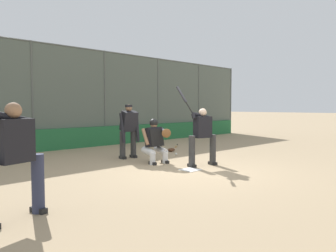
{
  "coord_description": "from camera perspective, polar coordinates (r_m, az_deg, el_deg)",
  "views": [
    {
      "loc": [
        6.05,
        5.39,
        1.58
      ],
      "look_at": [
        -0.19,
        -1.0,
        1.05
      ],
      "focal_mm": 35.0,
      "sensor_mm": 36.0,
      "label": 1
    }
  ],
  "objects": [
    {
      "name": "ground_plane",
      "position": [
        8.25,
        3.93,
        -7.65
      ],
      "size": [
        160.0,
        160.0,
        0.0
      ],
      "primitive_type": "plane",
      "color": "tan"
    },
    {
      "name": "home_plate_marker",
      "position": [
        8.25,
        3.93,
        -7.61
      ],
      "size": [
        0.43,
        0.43,
        0.01
      ],
      "primitive_type": "cube",
      "color": "white",
      "rests_on": "ground_plane"
    },
    {
      "name": "backstop_fence",
      "position": [
        12.91,
        -16.46,
        5.18
      ],
      "size": [
        20.75,
        0.08,
        3.85
      ],
      "color": "#515651",
      "rests_on": "ground_plane"
    },
    {
      "name": "padding_wall",
      "position": [
        12.87,
        -16.13,
        -2.05
      ],
      "size": [
        20.26,
        0.18,
        0.78
      ],
      "primitive_type": "cube",
      "color": "#236638",
      "rests_on": "ground_plane"
    },
    {
      "name": "bleachers_beyond",
      "position": [
        15.16,
        -17.95,
        -1.29
      ],
      "size": [
        14.47,
        1.95,
        1.16
      ],
      "color": "slate",
      "rests_on": "ground_plane"
    },
    {
      "name": "batter_at_plate",
      "position": [
        8.72,
        5.97,
        -1.52
      ],
      "size": [
        0.88,
        0.81,
        2.12
      ],
      "rotation": [
        0.0,
        0.0,
        -0.24
      ],
      "color": "#333333",
      "rests_on": "ground_plane"
    },
    {
      "name": "catcher_behind_plate",
      "position": [
        9.14,
        -2.22,
        -2.49
      ],
      "size": [
        0.67,
        0.81,
        1.24
      ],
      "rotation": [
        0.0,
        0.0,
        -0.13
      ],
      "color": "silver",
      "rests_on": "ground_plane"
    },
    {
      "name": "umpire_home",
      "position": [
        10.01,
        -6.86,
        -0.62
      ],
      "size": [
        0.67,
        0.44,
        1.65
      ],
      "rotation": [
        0.0,
        0.0,
        -0.09
      ],
      "color": "#333333",
      "rests_on": "ground_plane"
    },
    {
      "name": "batter_on_deck",
      "position": [
        5.0,
        -25.27,
        -4.82
      ],
      "size": [
        1.13,
        0.56,
        2.22
      ],
      "rotation": [
        0.0,
        0.0,
        0.27
      ],
      "color": "#2D334C",
      "rests_on": "ground_plane"
    },
    {
      "name": "spare_bat_near_backstop",
      "position": [
        12.84,
        1.45,
        -3.52
      ],
      "size": [
        0.68,
        0.57,
        0.07
      ],
      "rotation": [
        0.0,
        0.0,
        0.69
      ],
      "color": "black",
      "rests_on": "ground_plane"
    },
    {
      "name": "fielding_glove_on_dirt",
      "position": [
        11.56,
        0.57,
        -4.18
      ],
      "size": [
        0.32,
        0.24,
        0.12
      ],
      "color": "#56331E",
      "rests_on": "ground_plane"
    },
    {
      "name": "baseball_loose",
      "position": [
        10.72,
        1.43,
        -4.88
      ],
      "size": [
        0.07,
        0.07,
        0.07
      ],
      "primitive_type": "sphere",
      "color": "white",
      "rests_on": "ground_plane"
    }
  ]
}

